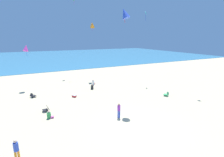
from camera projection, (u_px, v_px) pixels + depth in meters
name	position (u px, v px, depth m)	size (l,w,h in m)	color
ground_plane	(96.00, 93.00, 22.78)	(120.00, 120.00, 0.00)	#C6B58C
ocean_water	(51.00, 57.00, 63.94)	(120.00, 60.00, 0.05)	teal
beach_chair_far_left	(46.00, 109.00, 17.02)	(0.66, 0.61, 0.56)	black
beach_chair_far_right	(167.00, 94.00, 21.49)	(0.80, 0.80, 0.55)	#2D9956
beach_chair_mid_beach	(33.00, 95.00, 21.00)	(0.79, 0.78, 0.54)	black
cooler_box	(74.00, 96.00, 21.12)	(0.53, 0.61, 0.27)	red
person_0	(16.00, 149.00, 9.99)	(0.36, 0.36, 1.48)	orange
person_1	(92.00, 87.00, 24.30)	(0.42, 0.66, 0.78)	black
person_2	(119.00, 109.00, 15.56)	(0.31, 0.31, 1.41)	blue
person_3	(93.00, 83.00, 26.56)	(0.67, 0.72, 0.82)	white
person_4	(49.00, 115.00, 15.58)	(0.66, 0.46, 0.75)	green
kite_teal	(146.00, 13.00, 26.34)	(0.35, 0.48, 1.46)	#1EADAD
kite_blue	(125.00, 13.00, 16.58)	(1.36, 1.37, 1.48)	blue
kite_magenta	(26.00, 48.00, 23.56)	(1.18, 1.19, 1.73)	#DB3DA8
kite_orange	(92.00, 25.00, 28.51)	(1.17, 1.35, 1.57)	orange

